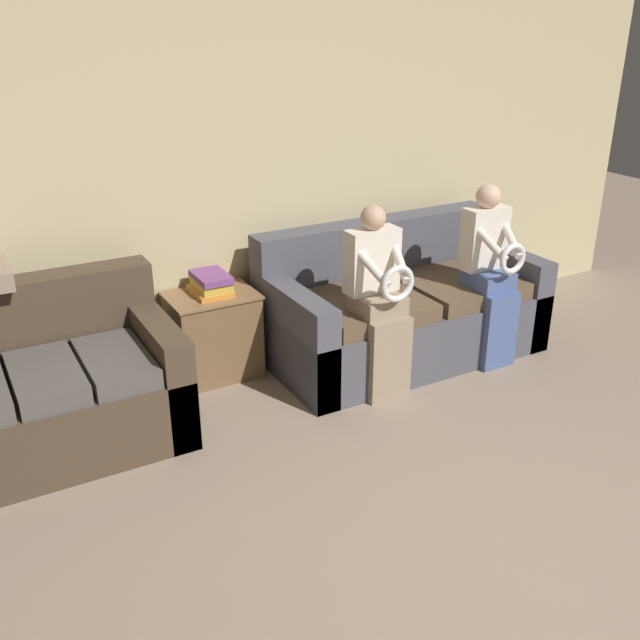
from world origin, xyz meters
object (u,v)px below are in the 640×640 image
Objects in this scene: child_left_seated at (379,296)px; child_right_seated at (491,269)px; couch_main at (400,310)px; book_stack at (211,284)px; side_shelf at (213,334)px; couch_side at (46,392)px.

child_right_seated reaches higher than child_left_seated.
couch_main is 6.28× the size of book_stack.
child_right_seated is 4.04× the size of book_stack.
child_right_seated is at bearing -22.51° from book_stack.
child_right_seated is 1.84m from side_shelf.
child_left_seated is 2.07× the size of side_shelf.
couch_main is at bearing -14.22° from book_stack.
couch_main is 1.55× the size of child_right_seated.
child_left_seated is at bearing -40.48° from side_shelf.
book_stack is (0.01, 0.01, 0.34)m from side_shelf.
couch_main is 1.31m from book_stack.
child_right_seated reaches higher than book_stack.
couch_main is 0.66m from child_left_seated.
couch_side is 2.80m from child_right_seated.
couch_main is 1.34× the size of couch_side.
child_left_seated is (1.89, -0.37, 0.32)m from couch_side.
couch_side is 1.13m from side_shelf.
book_stack reaches higher than side_shelf.
side_shelf is at bearing 157.83° from child_right_seated.
couch_main is at bearing 138.97° from child_right_seated.
side_shelf is at bearing 166.23° from couch_main.
child_right_seated reaches higher than couch_side.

